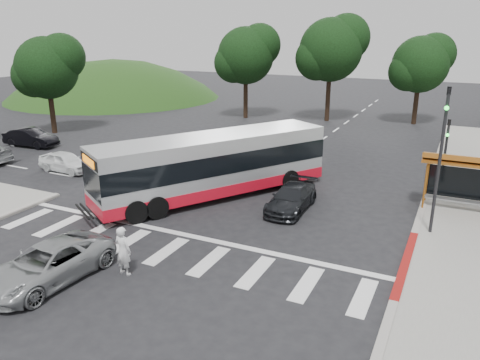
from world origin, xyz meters
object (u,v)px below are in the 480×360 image
Objects in this scene: pedestrian at (123,251)px; silver_suv_south at (48,264)px; dark_sedan at (291,198)px; transit_bus at (214,166)px.

pedestrian is 0.38× the size of silver_suv_south.
pedestrian is 2.65m from silver_suv_south.
transit_bus is at bearing 177.97° from dark_sedan.
transit_bus reaches higher than silver_suv_south.
pedestrian is (1.14, -8.97, -0.74)m from transit_bus.
transit_bus reaches higher than pedestrian.
transit_bus is 10.65m from silver_suv_south.
dark_sedan is 0.86× the size of silver_suv_south.
dark_sedan is at bearing -105.70° from pedestrian.
dark_sedan is (3.36, 8.87, -0.33)m from pedestrian.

